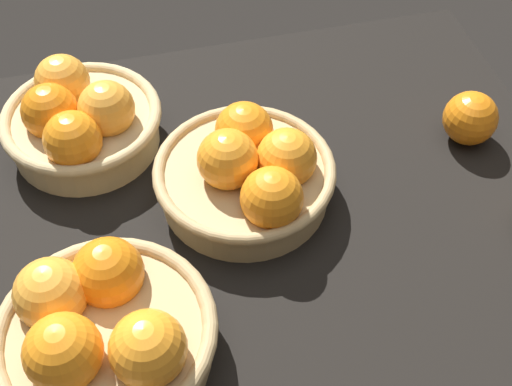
{
  "coord_description": "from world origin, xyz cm",
  "views": [
    {
      "loc": [
        -14.23,
        -52.2,
        71.83
      ],
      "look_at": [
        -1.09,
        0.6,
        7.0
      ],
      "focal_mm": 47.43,
      "sensor_mm": 36.0,
      "label": 1
    }
  ],
  "objects": [
    {
      "name": "basket_center",
      "position": [
        -1.18,
        3.7,
        7.5
      ],
      "size": [
        23.49,
        23.49,
        11.53
      ],
      "color": "tan",
      "rests_on": "market_tray"
    },
    {
      "name": "loose_orange_front_gap",
      "position": [
        31.1,
        6.74,
        6.78
      ],
      "size": [
        7.56,
        7.56,
        7.56
      ],
      "primitive_type": "sphere",
      "color": "orange",
      "rests_on": "market_tray"
    },
    {
      "name": "market_tray",
      "position": [
        0.0,
        0.0,
        1.5
      ],
      "size": [
        84.0,
        72.0,
        3.0
      ],
      "primitive_type": "cube",
      "color": "black",
      "rests_on": "ground"
    },
    {
      "name": "basket_far_left",
      "position": [
        -21.47,
        18.47,
        7.69
      ],
      "size": [
        21.98,
        21.98,
        11.18
      ],
      "color": "tan",
      "rests_on": "market_tray"
    },
    {
      "name": "basket_near_left",
      "position": [
        -21.66,
        -14.52,
        7.67
      ],
      "size": [
        24.04,
        24.04,
        11.63
      ],
      "color": "tan",
      "rests_on": "market_tray"
    }
  ]
}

